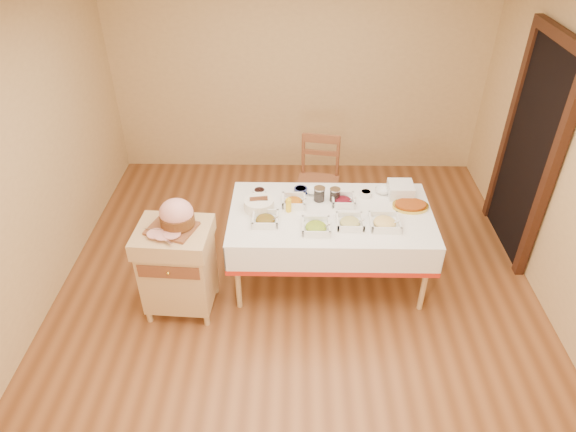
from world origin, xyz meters
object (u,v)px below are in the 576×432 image
Objects in this scene: dining_table at (330,227)px; butcher_cart at (178,264)px; ham_on_board at (176,216)px; mustard_bottle at (289,205)px; preserve_jar_left at (319,195)px; preserve_jar_right at (335,195)px; brass_platter at (410,206)px; plate_stack at (400,190)px; dining_chair at (318,180)px; bread_basket at (259,204)px.

butcher_cart is at bearing -162.38° from dining_table.
ham_on_board is 2.48× the size of mustard_bottle.
mustard_bottle is (-0.28, -0.18, 0.01)m from preserve_jar_left.
preserve_jar_right reaches higher than brass_platter.
butcher_cart is at bearing -165.84° from brass_platter.
mustard_bottle is 0.70× the size of plate_stack.
brass_platter is (0.06, -0.20, -0.04)m from plate_stack.
preserve_jar_right is 0.69m from brass_platter.
ham_on_board is 1.01m from mustard_bottle.
dining_table is at bearing 17.62° from butcher_cart.
butcher_cart is 2.20× the size of ham_on_board.
dining_chair is 1.07m from mustard_bottle.
preserve_jar_right is 0.47× the size of bread_basket.
ham_on_board is at bearing -166.41° from brass_platter.
butcher_cart is 6.46× the size of preserve_jar_left.
butcher_cart is at bearing -155.65° from preserve_jar_right.
preserve_jar_right is at bearing -81.40° from dining_chair.
preserve_jar_left reaches higher than plate_stack.
butcher_cart is 0.49m from ham_on_board.
preserve_jar_left is at bearing -172.89° from plate_stack.
dining_chair is 1.14m from bread_basket.
mustard_bottle is at bearing 24.16° from ham_on_board.
dining_chair reaches higher than plate_stack.
preserve_jar_left is at bearing -91.81° from dining_chair.
butcher_cart is 2.14m from brass_platter.
bread_basket is at bearing -169.25° from plate_stack.
preserve_jar_right is at bearing 77.69° from dining_table.
mustard_bottle reaches higher than dining_table.
butcher_cart is (-1.33, -0.42, -0.10)m from dining_table.
dining_chair is at bearing 88.19° from preserve_jar_left.
preserve_jar_left is at bearing 116.38° from dining_table.
mustard_bottle is at bearing -146.67° from preserve_jar_left.
preserve_jar_left is at bearing 179.11° from preserve_jar_right.
plate_stack reaches higher than brass_platter.
dining_chair is at bearing 48.54° from ham_on_board.
brass_platter is (0.80, -0.89, 0.28)m from dining_chair.
bread_basket is at bearing 173.43° from mustard_bottle.
mustard_bottle is (-0.31, -0.97, 0.33)m from dining_chair.
mustard_bottle is at bearing 24.84° from butcher_cart.
ham_on_board is at bearing -160.60° from plate_stack.
ham_on_board reaches higher than brass_platter.
mustard_bottle reaches higher than preserve_jar_left.
plate_stack is (0.74, -0.69, 0.32)m from dining_chair.
butcher_cart is 6.90× the size of preserve_jar_right.
plate_stack is (1.99, 0.72, 0.33)m from butcher_cart.
bread_basket is at bearing -164.33° from preserve_jar_left.
plate_stack is (1.95, 0.69, -0.16)m from ham_on_board.
preserve_jar_left is (-0.10, 0.20, 0.22)m from dining_table.
preserve_jar_left reaches higher than bread_basket.
brass_platter is at bearing 7.55° from dining_table.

